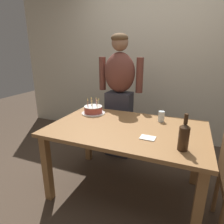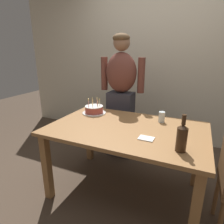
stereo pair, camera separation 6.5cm
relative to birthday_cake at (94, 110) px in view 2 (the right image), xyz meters
The scene contains 8 objects.
ground_plane 0.96m from the birthday_cake, 26.45° to the right, with size 10.00×10.00×0.00m, color #47382B.
back_wall 1.49m from the birthday_cake, 68.87° to the left, with size 5.20×0.10×2.60m, color beige.
dining_table 0.58m from the birthday_cake, 26.45° to the right, with size 1.50×0.96×0.74m.
birthday_cake is the anchor object (origin of this frame).
water_glass_near 0.79m from the birthday_cake, ahead, with size 0.06×0.06×0.11m, color silver.
wine_bottle 1.16m from the birthday_cake, 26.99° to the right, with size 0.08×0.08×0.28m.
napkin_stack 0.86m from the birthday_cake, 29.79° to the right, with size 0.13×0.10×0.01m, color white.
person_man_bearded 0.49m from the birthday_cake, 70.90° to the left, with size 0.61×0.27×1.66m.
Camera 2 is at (0.58, -1.64, 1.45)m, focal length 30.69 mm.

